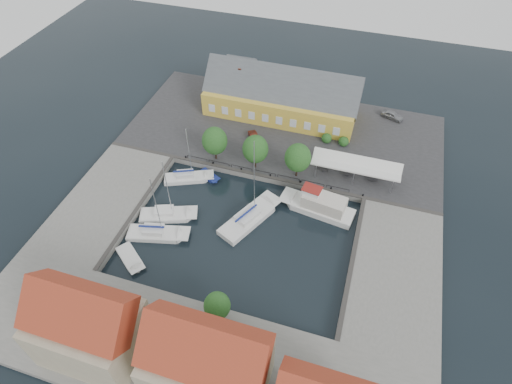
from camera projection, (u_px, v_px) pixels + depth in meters
The scene contains 19 objects.
ground at pixel (244, 227), 63.60m from camera, with size 140.00×140.00×0.00m, color black.
north_quay at pixel (284, 133), 78.54m from camera, with size 56.00×26.00×1.00m, color #2D2D30.
west_quay at pixel (106, 201), 66.52m from camera, with size 12.00×24.00×1.00m, color slate.
east_quay at pixel (394, 273), 57.30m from camera, with size 12.00×24.00×1.00m, color slate.
south_bank at pixel (186, 358), 49.27m from camera, with size 56.00×14.00×1.00m, color slate.
quay_edge_fittings at pixel (254, 200), 65.99m from camera, with size 56.00×24.72×0.40m.
warehouse at pixel (279, 96), 79.83m from camera, with size 28.56×14.00×9.55m.
tent_canopy at pixel (356, 165), 67.67m from camera, with size 14.00×4.00×2.83m.
quay_trees at pixel (255, 149), 68.50m from camera, with size 18.20×4.20×6.30m.
car_silver at pixel (392, 115), 80.27m from camera, with size 1.67×4.14×1.41m, color #939499.
car_red at pixel (254, 138), 75.66m from camera, with size 1.35×3.87×1.27m, color #541A13.
center_sailboat at pixel (249, 219), 64.22m from camera, with size 7.71×11.51×15.13m.
trawler at pixel (320, 206), 65.07m from camera, with size 12.02×5.10×5.00m.
west_boat_a at pixel (188, 178), 70.43m from camera, with size 8.35×5.39×10.94m.
west_boat_c at pixel (167, 215), 64.79m from camera, with size 9.04×5.61×11.73m.
west_boat_d at pixel (157, 234), 62.25m from camera, with size 9.47×4.86×12.16m.
launch_sw at pixel (130, 259), 59.44m from camera, with size 5.77×5.06×0.98m.
launch_nw at pixel (209, 176), 71.00m from camera, with size 4.31×3.26×0.88m.
townhouses at pixel (188, 362), 43.56m from camera, with size 36.30×8.50×12.00m.
Camera 1 is at (13.94, -38.24, 49.17)m, focal length 30.00 mm.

